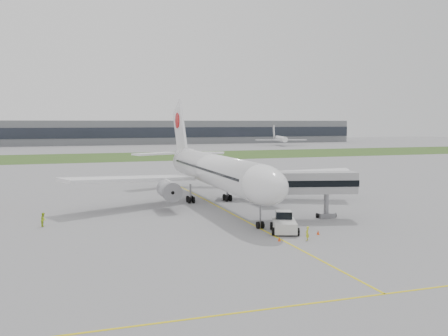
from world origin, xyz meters
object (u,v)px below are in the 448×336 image
object	(u,v)px
airliner	(213,169)
pushback_tug	(284,223)
jet_bridge	(301,183)
ground_crew_near	(307,233)

from	to	relation	value
airliner	pushback_tug	distance (m)	23.11
jet_bridge	ground_crew_near	xyz separation A→B (m)	(-4.94, -11.28, -4.11)
pushback_tug	ground_crew_near	size ratio (longest dim) A/B	3.35
pushback_tug	jet_bridge	size ratio (longest dim) A/B	0.37
airliner	ground_crew_near	bearing A→B (deg)	-84.47
pushback_tug	ground_crew_near	bearing A→B (deg)	-62.18
pushback_tug	jet_bridge	distance (m)	9.44
pushback_tug	ground_crew_near	xyz separation A→B (m)	(0.63, -4.68, -0.31)
airliner	pushback_tug	world-z (taller)	airliner
airliner	ground_crew_near	size ratio (longest dim) A/B	33.93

